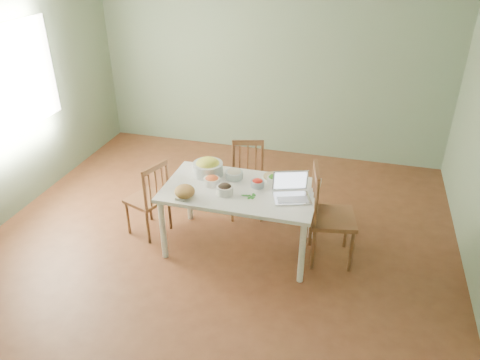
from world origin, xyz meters
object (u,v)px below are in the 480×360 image
(chair_far, at_px, (247,182))
(chair_right, at_px, (333,216))
(chair_left, at_px, (147,197))
(dining_table, at_px, (240,219))
(laptop, at_px, (293,188))
(bowl_squash, at_px, (208,167))
(bread_boule, at_px, (185,191))

(chair_far, distance_m, chair_right, 1.16)
(chair_left, bearing_deg, chair_right, 112.00)
(dining_table, distance_m, chair_left, 1.05)
(chair_right, relative_size, laptop, 2.98)
(chair_far, relative_size, chair_left, 1.01)
(chair_right, relative_size, bowl_squash, 3.28)
(bowl_squash, height_order, laptop, laptop)
(bread_boule, bearing_deg, laptop, 13.55)
(chair_right, bearing_deg, chair_left, 80.67)
(dining_table, relative_size, bowl_squash, 4.86)
(chair_right, bearing_deg, dining_table, 83.36)
(bowl_squash, bearing_deg, bread_boule, -97.39)
(chair_left, distance_m, laptop, 1.63)
(bread_boule, distance_m, laptop, 1.03)
(chair_far, height_order, chair_right, chair_right)
(dining_table, bearing_deg, bowl_squash, 153.43)
(chair_left, distance_m, bowl_squash, 0.76)
(chair_far, height_order, chair_left, chair_far)
(bowl_squash, xyz_separation_m, laptop, (0.94, -0.26, 0.03))
(dining_table, bearing_deg, bread_boule, -147.64)
(chair_right, relative_size, bread_boule, 5.21)
(chair_far, relative_size, laptop, 2.55)
(dining_table, distance_m, chair_right, 0.94)
(bread_boule, bearing_deg, chair_left, 151.78)
(chair_left, relative_size, bowl_squash, 2.79)
(chair_right, distance_m, laptop, 0.52)
(chair_far, relative_size, bread_boule, 4.47)
(dining_table, height_order, bowl_squash, bowl_squash)
(dining_table, height_order, chair_right, chair_right)
(dining_table, relative_size, bread_boule, 7.72)
(chair_left, bearing_deg, chair_far, 143.31)
(chair_far, distance_m, laptop, 1.01)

